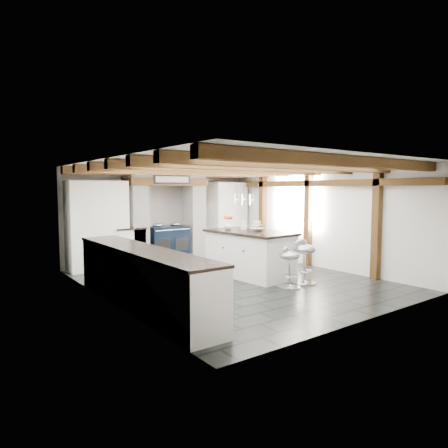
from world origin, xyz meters
TOP-DOWN VIEW (x-y plane):
  - ground at (0.00, 0.00)m, footprint 6.00×6.00m
  - room_shell at (-0.61, 1.42)m, footprint 6.00×6.03m
  - range_cooker at (0.00, 2.68)m, footprint 1.00×0.63m
  - kitchen_island at (0.57, 0.14)m, footprint 1.13×1.98m
  - bar_stool_near at (0.97, -1.01)m, footprint 0.46×0.46m
  - bar_stool_far at (0.49, -1.07)m, footprint 0.50×0.50m

SIDE VIEW (x-z plane):
  - ground at x=0.00m, z-range 0.00..0.00m
  - range_cooker at x=0.00m, z-range -0.03..0.96m
  - bar_stool_far at x=0.49m, z-range 0.09..0.86m
  - kitchen_island at x=0.57m, z-range -0.15..1.12m
  - bar_stool_near at x=0.97m, z-range 0.10..0.96m
  - room_shell at x=-0.61m, z-range -1.93..4.07m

